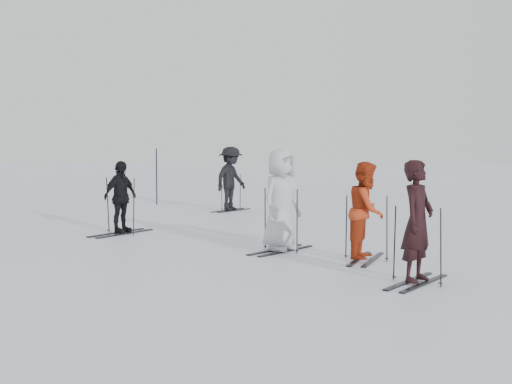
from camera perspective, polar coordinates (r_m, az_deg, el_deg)
ground at (r=13.23m, az=-0.30°, el=-4.63°), size 120.00×120.00×0.00m
skier_near_dark at (r=9.61m, az=14.17°, el=-2.69°), size 0.71×0.77×1.77m
skier_red at (r=11.43m, az=9.80°, el=-1.75°), size 0.87×0.99×1.70m
skier_grey at (r=12.22m, az=2.22°, el=-0.80°), size 1.04×1.12×1.92m
skier_uphill_left at (r=15.00m, az=-11.96°, el=-0.53°), size 0.81×1.04×1.65m
skier_uphill_far at (r=20.02m, az=-2.25°, el=1.14°), size 1.30×1.47×1.97m
skis_near_dark at (r=9.65m, az=14.14°, el=-4.48°), size 1.79×1.58×1.16m
skis_red at (r=11.46m, az=9.79°, el=-3.06°), size 1.80×1.31×1.18m
skis_grey at (r=12.26m, az=2.22°, el=-2.39°), size 1.91×1.72×1.24m
skis_uphill_left at (r=15.01m, az=-11.95°, el=-1.13°), size 2.06×1.72×1.33m
skis_uphill_far at (r=20.04m, az=-2.25°, el=0.04°), size 1.86×1.61×1.20m
piste_marker at (r=22.38m, az=-8.83°, el=1.36°), size 0.05×0.05×1.95m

